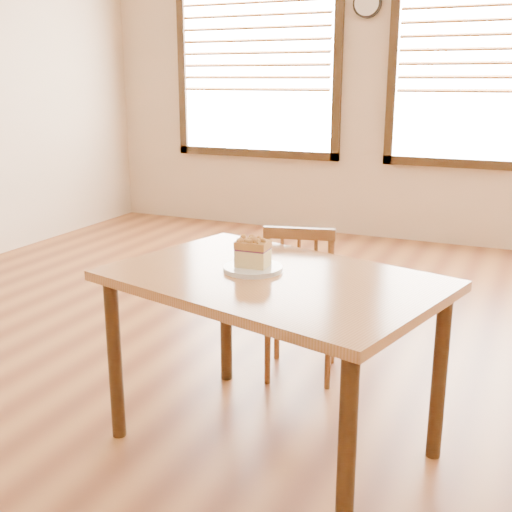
{
  "coord_description": "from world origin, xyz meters",
  "views": [
    {
      "loc": [
        0.81,
        -2.06,
        1.5
      ],
      "look_at": [
        -0.21,
        0.22,
        0.8
      ],
      "focal_mm": 45.0,
      "sensor_mm": 36.0,
      "label": 1
    }
  ],
  "objects_px": {
    "cafe_table_main": "(273,298)",
    "plate": "(253,269)",
    "cake_slice": "(253,252)",
    "wall_clock": "(367,3)",
    "cafe_chair_main": "(301,299)"
  },
  "relations": [
    {
      "from": "cake_slice",
      "to": "cafe_chair_main",
      "type": "bearing_deg",
      "value": 88.96
    },
    {
      "from": "wall_clock",
      "to": "plate",
      "type": "xyz_separation_m",
      "value": [
        0.59,
        -3.77,
        -1.39
      ]
    },
    {
      "from": "cafe_table_main",
      "to": "plate",
      "type": "relative_size",
      "value": 6.04
    },
    {
      "from": "cafe_chair_main",
      "to": "plate",
      "type": "xyz_separation_m",
      "value": [
        0.02,
        -0.64,
        0.34
      ]
    },
    {
      "from": "plate",
      "to": "cake_slice",
      "type": "bearing_deg",
      "value": 12.91
    },
    {
      "from": "wall_clock",
      "to": "cafe_table_main",
      "type": "height_order",
      "value": "wall_clock"
    },
    {
      "from": "cafe_chair_main",
      "to": "cake_slice",
      "type": "bearing_deg",
      "value": 78.58
    },
    {
      "from": "wall_clock",
      "to": "cake_slice",
      "type": "height_order",
      "value": "wall_clock"
    },
    {
      "from": "wall_clock",
      "to": "cake_slice",
      "type": "bearing_deg",
      "value": -81.12
    },
    {
      "from": "cafe_table_main",
      "to": "plate",
      "type": "height_order",
      "value": "plate"
    },
    {
      "from": "cafe_chair_main",
      "to": "cake_slice",
      "type": "height_order",
      "value": "cake_slice"
    },
    {
      "from": "wall_clock",
      "to": "plate",
      "type": "relative_size",
      "value": 1.09
    },
    {
      "from": "cafe_table_main",
      "to": "cafe_chair_main",
      "type": "bearing_deg",
      "value": 115.07
    },
    {
      "from": "cafe_chair_main",
      "to": "plate",
      "type": "distance_m",
      "value": 0.72
    },
    {
      "from": "cafe_chair_main",
      "to": "cafe_table_main",
      "type": "bearing_deg",
      "value": 86.96
    }
  ]
}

